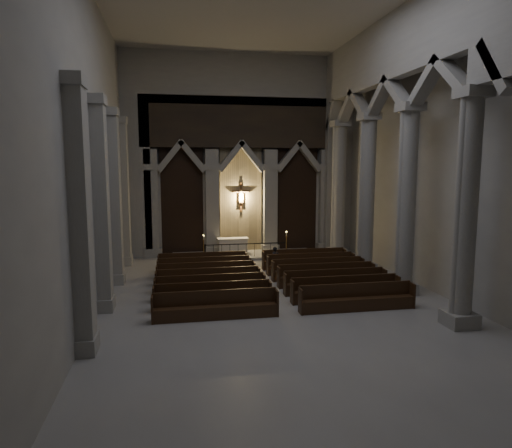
# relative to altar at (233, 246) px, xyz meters

# --- Properties ---
(room) EXTENTS (24.00, 24.10, 12.00)m
(room) POSITION_rel_altar_xyz_m (0.65, -10.81, 6.98)
(room) COLOR #9D9A95
(room) RESTS_ON ground
(sanctuary_wall) EXTENTS (14.00, 0.77, 12.00)m
(sanctuary_wall) POSITION_rel_altar_xyz_m (0.65, 0.73, 5.99)
(sanctuary_wall) COLOR #9A978F
(sanctuary_wall) RESTS_ON ground
(right_arcade) EXTENTS (1.00, 24.00, 12.00)m
(right_arcade) POSITION_rel_altar_xyz_m (6.15, -9.48, 7.20)
(right_arcade) COLOR #9A978F
(right_arcade) RESTS_ON ground
(left_pilasters) EXTENTS (0.60, 13.00, 8.03)m
(left_pilasters) POSITION_rel_altar_xyz_m (-6.10, -7.31, 3.28)
(left_pilasters) COLOR #9A978F
(left_pilasters) RESTS_ON ground
(sanctuary_step) EXTENTS (8.50, 2.60, 0.15)m
(sanctuary_step) POSITION_rel_altar_xyz_m (0.65, -0.21, -0.55)
(sanctuary_step) COLOR #9A978F
(sanctuary_step) RESTS_ON ground
(altar) EXTENTS (1.86, 0.74, 0.94)m
(altar) POSITION_rel_altar_xyz_m (0.00, 0.00, 0.00)
(altar) COLOR beige
(altar) RESTS_ON sanctuary_step
(altar_rail) EXTENTS (4.89, 0.09, 0.96)m
(altar_rail) POSITION_rel_altar_xyz_m (0.65, -1.10, 0.01)
(altar_rail) COLOR black
(altar_rail) RESTS_ON ground
(candle_stand_left) EXTENTS (0.26, 0.26, 1.52)m
(candle_stand_left) POSITION_rel_altar_xyz_m (-1.83, -1.24, -0.21)
(candle_stand_left) COLOR #AD7F35
(candle_stand_left) RESTS_ON ground
(candle_stand_right) EXTENTS (0.27, 0.27, 1.60)m
(candle_stand_right) POSITION_rel_altar_xyz_m (3.04, -1.17, -0.19)
(candle_stand_right) COLOR #AD7F35
(candle_stand_right) RESTS_ON ground
(pews) EXTENTS (9.95, 7.69, 1.02)m
(pews) POSITION_rel_altar_xyz_m (0.65, -7.44, -0.29)
(pews) COLOR black
(pews) RESTS_ON ground
(worshipper) EXTENTS (0.54, 0.44, 1.28)m
(worshipper) POSITION_rel_altar_xyz_m (1.67, -4.33, 0.02)
(worshipper) COLOR black
(worshipper) RESTS_ON ground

